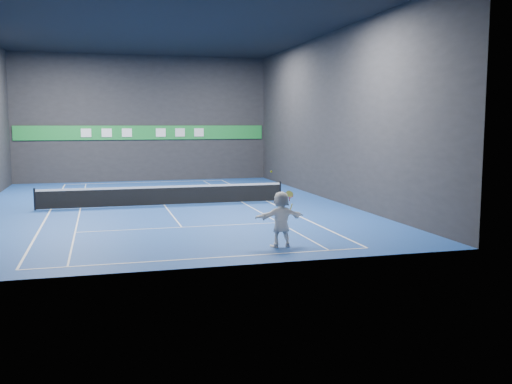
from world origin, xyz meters
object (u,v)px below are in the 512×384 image
object	(u,v)px
tennis_ball	(271,172)
tennis_racket	(289,197)
player	(281,219)
tennis_net	(164,195)

from	to	relation	value
tennis_ball	tennis_racket	xyz separation A→B (m)	(0.65, 0.05, -0.88)
player	tennis_ball	world-z (taller)	tennis_ball
tennis_net	tennis_ball	bearing A→B (deg)	-77.60
player	tennis_ball	bearing A→B (deg)	-4.82
tennis_racket	player	bearing A→B (deg)	-170.96
tennis_net	tennis_racket	size ratio (longest dim) A/B	17.94
player	tennis_net	distance (m)	11.26
tennis_ball	tennis_net	xyz separation A→B (m)	(-2.40, 10.91, -2.03)
tennis_net	tennis_racket	xyz separation A→B (m)	(3.05, -10.86, 1.15)
player	tennis_net	world-z (taller)	player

